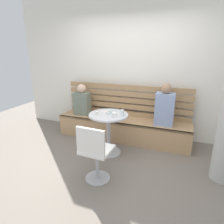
{
  "coord_description": "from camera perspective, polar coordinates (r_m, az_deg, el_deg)",
  "views": [
    {
      "loc": [
        1.11,
        -2.35,
        1.78
      ],
      "look_at": [
        -0.03,
        0.66,
        0.75
      ],
      "focal_mm": 30.96,
      "sensor_mm": 36.0,
      "label": 1
    }
  ],
  "objects": [
    {
      "name": "ground",
      "position": [
        3.15,
        -3.94,
        -16.71
      ],
      "size": [
        8.0,
        8.0,
        0.0
      ],
      "primitive_type": "plane",
      "color": "#70665B"
    },
    {
      "name": "back_wall",
      "position": [
        4.15,
        5.26,
        13.14
      ],
      "size": [
        5.2,
        0.1,
        2.9
      ],
      "primitive_type": "cube",
      "color": "white",
      "rests_on": "ground"
    },
    {
      "name": "booth_bench",
      "position": [
        4.03,
        3.07,
        -5.01
      ],
      "size": [
        2.7,
        0.52,
        0.44
      ],
      "color": "tan",
      "rests_on": "ground"
    },
    {
      "name": "booth_backrest",
      "position": [
        4.07,
        4.23,
        3.46
      ],
      "size": [
        2.65,
        0.04,
        0.66
      ],
      "color": "#A68157",
      "rests_on": "booth_bench"
    },
    {
      "name": "cafe_table",
      "position": [
        3.38,
        -1.04,
        -4.19
      ],
      "size": [
        0.68,
        0.68,
        0.74
      ],
      "color": "#ADADB2",
      "rests_on": "ground"
    },
    {
      "name": "white_chair",
      "position": [
        2.68,
        -5.09,
        -11.7
      ],
      "size": [
        0.42,
        0.42,
        0.85
      ],
      "color": "#ADADB2",
      "rests_on": "ground"
    },
    {
      "name": "person_adult",
      "position": [
        3.67,
        15.33,
        1.52
      ],
      "size": [
        0.34,
        0.22,
        0.79
      ],
      "color": "#8C9EC6",
      "rests_on": "booth_bench"
    },
    {
      "name": "person_child_left",
      "position": [
        4.22,
        -8.85,
        3.19
      ],
      "size": [
        0.34,
        0.22,
        0.66
      ],
      "color": "slate",
      "rests_on": "booth_bench"
    },
    {
      "name": "cup_water_clear",
      "position": [
        3.18,
        2.97,
        -0.33
      ],
      "size": [
        0.07,
        0.07,
        0.11
      ],
      "primitive_type": "cylinder",
      "color": "white",
      "rests_on": "cafe_table"
    },
    {
      "name": "cup_glass_short",
      "position": [
        3.28,
        -0.5,
        -0.02
      ],
      "size": [
        0.08,
        0.08,
        0.08
      ],
      "primitive_type": "cylinder",
      "color": "silver",
      "rests_on": "cafe_table"
    },
    {
      "name": "cup_ceramic_white",
      "position": [
        3.16,
        0.73,
        -0.79
      ],
      "size": [
        0.08,
        0.08,
        0.07
      ],
      "primitive_type": "cylinder",
      "color": "white",
      "rests_on": "cafe_table"
    },
    {
      "name": "cup_espresso_small",
      "position": [
        3.28,
        -4.47,
        -0.3
      ],
      "size": [
        0.06,
        0.06,
        0.05
      ],
      "primitive_type": "cylinder",
      "color": "silver",
      "rests_on": "cafe_table"
    },
    {
      "name": "plate_small",
      "position": [
        3.43,
        -2.09,
        0.17
      ],
      "size": [
        0.17,
        0.17,
        0.01
      ],
      "primitive_type": "cylinder",
      "color": "white",
      "rests_on": "cafe_table"
    }
  ]
}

